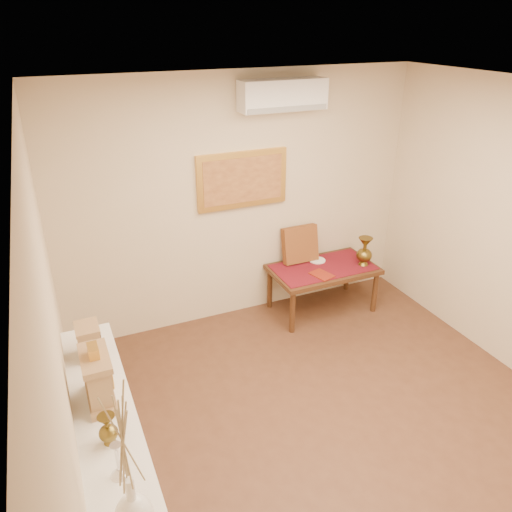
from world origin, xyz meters
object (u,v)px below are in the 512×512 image
low_table (323,272)px  display_ledge (114,472)px  white_vase (126,463)px  mantel_clock (98,378)px  brass_urn_tall (365,248)px  wooden_chest (89,341)px

low_table → display_ledge: bearing=-144.9°
white_vase → mantel_clock: white_vase is taller
brass_urn_tall → wooden_chest: wooden_chest is taller
brass_urn_tall → display_ledge: bearing=-150.8°
wooden_chest → low_table: 3.01m
display_ledge → low_table: (2.67, 1.88, -0.01)m
mantel_clock → low_table: bearing=33.2°
mantel_clock → low_table: size_ratio=0.34×
mantel_clock → wooden_chest: 0.51m
wooden_chest → low_table: (2.67, 1.25, -0.62)m
display_ledge → white_vase: bearing=-88.4°
brass_urn_tall → low_table: 0.55m
mantel_clock → low_table: 3.26m
display_ledge → wooden_chest: (0.01, 0.63, 0.61)m
display_ledge → mantel_clock: 0.68m
low_table → white_vase: bearing=-133.9°
display_ledge → wooden_chest: bearing=89.3°
display_ledge → low_table: display_ledge is taller
white_vase → wooden_chest: (-0.02, 1.50, -0.34)m
wooden_chest → display_ledge: bearing=-90.7°
white_vase → low_table: (2.65, 2.75, -0.96)m
brass_urn_tall → display_ledge: (-3.13, -1.75, -0.27)m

